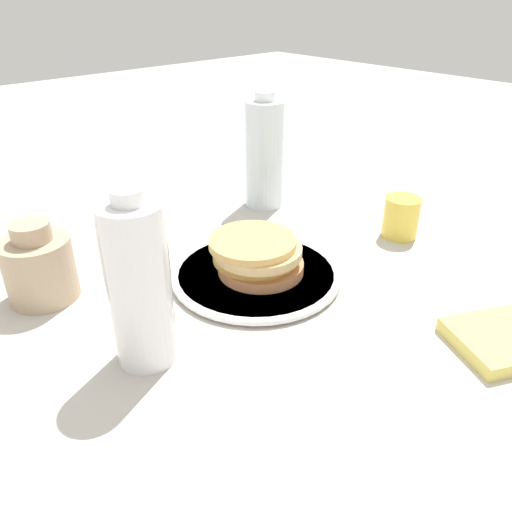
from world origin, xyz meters
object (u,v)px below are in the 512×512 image
object	(u,v)px
water_bottle_near	(264,154)
water_bottle_mid	(139,285)
pancake_stack	(257,254)
juice_glass	(401,217)
plate	(256,274)
cream_jug	(39,266)

from	to	relation	value
water_bottle_near	water_bottle_mid	xyz separation A→B (m)	(0.44, 0.25, -0.00)
pancake_stack	juice_glass	size ratio (longest dim) A/B	2.00
water_bottle_near	water_bottle_mid	bearing A→B (deg)	29.87
plate	juice_glass	size ratio (longest dim) A/B	3.58
plate	water_bottle_mid	distance (m)	0.25
plate	water_bottle_mid	size ratio (longest dim) A/B	1.18
cream_jug	water_bottle_mid	distance (m)	0.23
juice_glass	pancake_stack	bearing A→B (deg)	-12.99
pancake_stack	cream_jug	world-z (taller)	cream_jug
plate	water_bottle_near	bearing A→B (deg)	-135.83
water_bottle_near	pancake_stack	bearing A→B (deg)	44.61
juice_glass	cream_jug	world-z (taller)	cream_jug
plate	water_bottle_mid	xyz separation A→B (m)	(0.23, 0.05, 0.10)
juice_glass	water_bottle_mid	xyz separation A→B (m)	(0.53, -0.02, 0.07)
cream_jug	water_bottle_mid	world-z (taller)	water_bottle_mid
juice_glass	plate	bearing A→B (deg)	-13.09
plate	pancake_stack	xyz separation A→B (m)	(-0.00, 0.00, 0.04)
cream_jug	water_bottle_mid	xyz separation A→B (m)	(-0.04, 0.22, 0.05)
pancake_stack	water_bottle_near	bearing A→B (deg)	-135.39
plate	water_bottle_near	xyz separation A→B (m)	(-0.21, -0.21, 0.10)
pancake_stack	juice_glass	xyz separation A→B (m)	(-0.30, 0.07, -0.00)
juice_glass	water_bottle_mid	size ratio (longest dim) A/B	0.33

